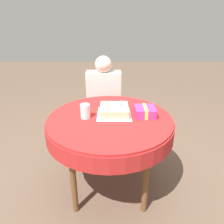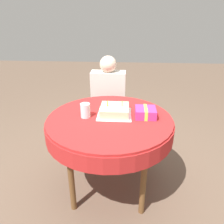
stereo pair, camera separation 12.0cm
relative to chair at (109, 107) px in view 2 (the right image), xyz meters
The scene contains 8 objects.
ground_plane 1.01m from the chair, 84.80° to the right, with size 12.00×12.00×0.00m, color brown.
dining_table 0.90m from the chair, 84.80° to the right, with size 1.11×1.11×0.77m.
chair is the anchor object (origin of this frame).
person 0.21m from the chair, 89.75° to the right, with size 0.41×0.29×1.16m.
napkin 0.85m from the chair, 81.56° to the right, with size 0.30×0.30×0.00m.
birthday_cake 0.87m from the chair, 81.56° to the right, with size 0.25×0.25×0.13m.
drinking_glass 0.95m from the chair, 98.45° to the right, with size 0.08×0.08×0.12m.
gift_box 0.97m from the chair, 64.75° to the right, with size 0.18×0.18×0.08m.
Camera 2 is at (0.14, -1.70, 1.61)m, focal length 35.00 mm.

